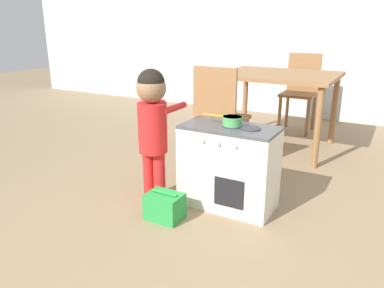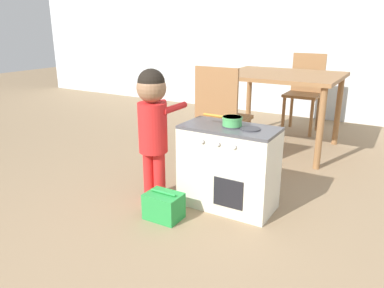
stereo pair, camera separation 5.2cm
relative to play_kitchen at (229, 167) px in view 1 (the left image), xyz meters
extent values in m
plane|color=#8E7556|center=(0.05, -0.83, -0.28)|extent=(16.00, 16.00, 0.00)
cube|color=silver|center=(0.05, 2.85, 1.02)|extent=(10.00, 0.06, 2.60)
cube|color=silver|center=(0.00, 0.00, -0.01)|extent=(0.62, 0.32, 0.54)
cube|color=#4C4C51|center=(0.00, 0.00, 0.27)|extent=(0.62, 0.32, 0.02)
cylinder|color=#38383D|center=(0.02, 0.00, 0.28)|extent=(0.13, 0.13, 0.01)
cylinder|color=#38383D|center=(0.14, 0.00, 0.28)|extent=(0.13, 0.13, 0.01)
cube|color=black|center=(0.08, -0.16, -0.10)|extent=(0.20, 0.01, 0.19)
cylinder|color=#B2B2B7|center=(-0.11, -0.17, 0.21)|extent=(0.03, 0.01, 0.03)
cylinder|color=#B2B2B7|center=(0.00, -0.17, 0.21)|extent=(0.03, 0.01, 0.03)
cylinder|color=#B2B2B7|center=(0.11, -0.17, 0.21)|extent=(0.03, 0.01, 0.03)
cylinder|color=#4CAD5B|center=(0.02, 0.00, 0.32)|extent=(0.12, 0.12, 0.06)
cylinder|color=#4CAD5B|center=(0.02, 0.00, 0.34)|extent=(0.13, 0.13, 0.01)
cylinder|color=orange|center=(-0.12, 0.00, 0.34)|extent=(0.14, 0.02, 0.02)
cylinder|color=red|center=(-0.53, -0.17, -0.10)|extent=(0.08, 0.08, 0.35)
cylinder|color=red|center=(-0.44, -0.17, -0.10)|extent=(0.08, 0.08, 0.35)
cylinder|color=red|center=(-0.49, -0.17, 0.24)|extent=(0.19, 0.19, 0.34)
sphere|color=#936B4C|center=(-0.49, -0.17, 0.51)|extent=(0.20, 0.20, 0.20)
sphere|color=black|center=(-0.49, -0.17, 0.54)|extent=(0.18, 0.18, 0.18)
cylinder|color=red|center=(-0.57, -0.04, 0.36)|extent=(0.04, 0.27, 0.04)
cylinder|color=red|center=(-0.40, -0.04, 0.36)|extent=(0.04, 0.27, 0.04)
cube|color=green|center=(-0.27, -0.36, -0.20)|extent=(0.22, 0.17, 0.17)
cylinder|color=green|center=(-0.27, -0.36, -0.10)|extent=(0.18, 0.02, 0.02)
cube|color=olive|center=(-0.12, 1.40, 0.44)|extent=(1.08, 0.92, 0.03)
cylinder|color=olive|center=(-0.60, 1.01, 0.07)|extent=(0.06, 0.06, 0.70)
cylinder|color=olive|center=(0.36, 1.01, 0.07)|extent=(0.06, 0.06, 0.70)
cylinder|color=olive|center=(-0.60, 1.80, 0.07)|extent=(0.06, 0.06, 0.70)
cylinder|color=olive|center=(0.36, 1.80, 0.07)|extent=(0.06, 0.06, 0.70)
cube|color=olive|center=(-0.35, 0.66, 0.14)|extent=(0.37, 0.37, 0.03)
cube|color=olive|center=(-0.35, 0.49, 0.37)|extent=(0.37, 0.02, 0.43)
cylinder|color=olive|center=(-0.50, 0.51, -0.07)|extent=(0.04, 0.04, 0.41)
cylinder|color=olive|center=(-0.19, 0.51, -0.07)|extent=(0.04, 0.04, 0.41)
cylinder|color=olive|center=(-0.50, 0.82, -0.07)|extent=(0.04, 0.04, 0.41)
cylinder|color=olive|center=(-0.19, 0.82, -0.07)|extent=(0.04, 0.04, 0.41)
cube|color=olive|center=(-0.08, 2.09, 0.14)|extent=(0.37, 0.37, 0.03)
cube|color=olive|center=(-0.08, 2.27, 0.37)|extent=(0.37, 0.02, 0.43)
cylinder|color=olive|center=(-0.23, 1.94, -0.07)|extent=(0.04, 0.04, 0.41)
cylinder|color=olive|center=(0.08, 1.94, -0.07)|extent=(0.04, 0.04, 0.41)
cylinder|color=olive|center=(-0.23, 2.25, -0.07)|extent=(0.04, 0.04, 0.41)
cylinder|color=olive|center=(0.08, 2.25, -0.07)|extent=(0.04, 0.04, 0.41)
camera|label=1|loc=(0.92, -2.14, 0.90)|focal=35.00mm
camera|label=2|loc=(0.96, -2.11, 0.90)|focal=35.00mm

